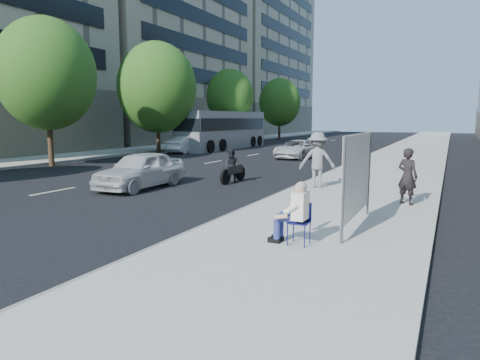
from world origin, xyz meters
The scene contains 18 objects.
ground centered at (0.00, 0.00, 0.00)m, with size 160.00×160.00×0.00m, color black.
near_sidewalk centered at (4.00, 20.00, 0.07)m, with size 5.00×120.00×0.15m, color #AFACA4.
far_sidewalk centered at (-16.75, 20.00, 0.07)m, with size 4.50×120.00×0.15m, color #AFACA4.
far_bldg_mid centered at (-30.00, 34.00, 17.00)m, with size 22.00×26.00×34.00m, color tan.
far_bldg_north centered at (-30.00, 62.00, 14.00)m, with size 22.00×28.00×28.00m, color tan.
tree_far_b centered at (-13.70, 8.00, 5.13)m, with size 5.40×5.40×8.24m.
tree_far_c centered at (-13.70, 18.00, 5.02)m, with size 6.00×6.00×8.47m.
tree_far_d centered at (-13.70, 30.00, 4.89)m, with size 4.80×4.80×7.65m.
tree_far_e centered at (-13.70, 44.00, 4.78)m, with size 5.40×5.40×7.89m.
seated_protester centered at (3.93, -0.87, 0.87)m, with size 0.83×1.12×1.31m.
jogger centered at (2.30, 6.40, 1.18)m, with size 1.33×0.76×2.06m, color gray.
pedestrian_woman centered at (5.60, 4.48, 1.00)m, with size 0.62×0.41×1.69m, color black.
protest_banner centered at (4.78, 1.06, 1.40)m, with size 0.08×3.06×2.20m.
white_sedan_near centered at (-4.10, 4.10, 0.72)m, with size 1.69×4.21×1.43m, color silver.
white_sedan_mid centered at (-12.13, 19.48, 0.67)m, with size 1.42×4.08×1.34m, color white.
white_sedan_far centered at (-2.66, 18.92, 0.62)m, with size 2.06×4.46×1.24m, color silver.
motorcycle centered at (-1.53, 6.93, 0.64)m, with size 0.72×2.05×1.42m.
bus centered at (-11.61, 24.76, 1.64)m, with size 2.76×12.08×3.30m.
Camera 1 is at (6.71, -9.02, 2.71)m, focal length 32.00 mm.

